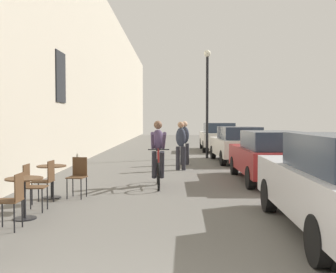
{
  "coord_description": "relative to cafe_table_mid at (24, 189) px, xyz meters",
  "views": [
    {
      "loc": [
        0.58,
        -2.77,
        1.72
      ],
      "look_at": [
        0.38,
        14.82,
        1.01
      ],
      "focal_mm": 42.71,
      "sensor_mm": 36.0,
      "label": 1
    }
  ],
  "objects": [
    {
      "name": "building_facade_left",
      "position": [
        -1.45,
        9.9,
        3.8
      ],
      "size": [
        0.54,
        68.0,
        8.64
      ],
      "color": "#B7AD99",
      "rests_on": "ground_plane"
    },
    {
      "name": "cafe_chair_far_toward_street",
      "position": [
        -0.03,
        1.28,
        -0.0
      ],
      "size": [
        0.41,
        0.41,
        0.89
      ],
      "color": "black",
      "rests_on": "ground_plane"
    },
    {
      "name": "pedestrian_mid",
      "position": [
        3.05,
        8.55,
        0.43
      ],
      "size": [
        0.36,
        0.27,
        1.69
      ],
      "color": "#26262D",
      "rests_on": "ground_plane"
    },
    {
      "name": "cafe_chair_mid_toward_wall",
      "position": [
        -0.08,
        0.6,
        -0.0
      ],
      "size": [
        0.39,
        0.39,
        0.89
      ],
      "color": "black",
      "rests_on": "ground_plane"
    },
    {
      "name": "parked_car_third",
      "position": [
        5.22,
        9.5,
        0.24
      ],
      "size": [
        1.86,
        4.16,
        1.46
      ],
      "color": "beige",
      "rests_on": "ground_plane"
    },
    {
      "name": "pedestrian_near",
      "position": [
        2.86,
        6.85,
        0.42
      ],
      "size": [
        0.36,
        0.26,
        1.68
      ],
      "color": "#26262D",
      "rests_on": "ground_plane"
    },
    {
      "name": "cafe_chair_mid_toward_street",
      "position": [
        0.08,
        -0.7,
        -0.0
      ],
      "size": [
        0.38,
        0.38,
        0.89
      ],
      "color": "black",
      "rests_on": "ground_plane"
    },
    {
      "name": "cyclist_on_bicycle",
      "position": [
        2.2,
        3.52,
        0.29
      ],
      "size": [
        0.52,
        1.76,
        1.74
      ],
      "color": "black",
      "rests_on": "ground_plane"
    },
    {
      "name": "street_lamp",
      "position": [
        4.15,
        11.31,
        2.59
      ],
      "size": [
        0.32,
        0.32,
        4.9
      ],
      "color": "black",
      "rests_on": "ground_plane"
    },
    {
      "name": "cafe_chair_far_toward_wall",
      "position": [
        0.47,
        1.97,
        -0.0
      ],
      "size": [
        0.43,
        0.43,
        0.89
      ],
      "color": "black",
      "rests_on": "ground_plane"
    },
    {
      "name": "parked_motorcycle",
      "position": [
        4.53,
        -1.54,
        -0.12
      ],
      "size": [
        0.62,
        2.14,
        0.92
      ],
      "color": "black",
      "rests_on": "ground_plane"
    },
    {
      "name": "cafe_table_far",
      "position": [
        -0.1,
        1.9,
        0.0
      ],
      "size": [
        0.64,
        0.64,
        0.72
      ],
      "color": "black",
      "rests_on": "ground_plane"
    },
    {
      "name": "cafe_table_mid",
      "position": [
        0.0,
        0.0,
        0.0
      ],
      "size": [
        0.64,
        0.64,
        0.72
      ],
      "color": "black",
      "rests_on": "ground_plane"
    },
    {
      "name": "parked_car_fourth",
      "position": [
        5.15,
        15.69,
        0.3
      ],
      "size": [
        1.94,
        4.46,
        1.57
      ],
      "color": "beige",
      "rests_on": "ground_plane"
    },
    {
      "name": "parked_car_second",
      "position": [
        5.29,
        4.27,
        0.22
      ],
      "size": [
        1.7,
        4.01,
        1.43
      ],
      "color": "maroon",
      "rests_on": "ground_plane"
    }
  ]
}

